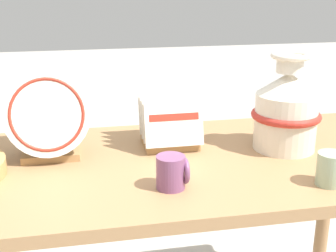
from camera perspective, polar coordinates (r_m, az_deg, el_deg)
name	(u,v)px	position (r m, az deg, el deg)	size (l,w,h in m)	color
display_table	(168,186)	(1.45, 0.00, -7.37)	(1.56, 0.72, 0.75)	#9E754C
ceramic_vase	(286,109)	(1.52, 14.23, 2.02)	(0.22, 0.22, 0.31)	silver
dish_rack_round_plates	(48,117)	(1.46, -14.37, 1.05)	(0.25, 0.20, 0.27)	tan
dish_rack_square_plates	(170,123)	(1.52, 0.19, 0.38)	(0.18, 0.18, 0.21)	tan
mug_plum_glaze	(172,172)	(1.23, 0.54, -5.63)	(0.08, 0.08, 0.09)	#7A4770
mug_sage_glaze	(333,169)	(1.32, 19.42, -4.95)	(0.08, 0.08, 0.09)	#9EB28E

